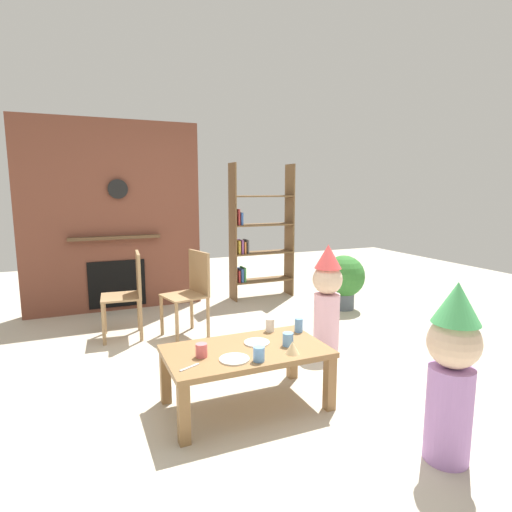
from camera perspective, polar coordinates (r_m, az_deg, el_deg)
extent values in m
plane|color=#BCB29E|center=(3.66, 0.33, -16.00)|extent=(12.00, 12.00, 0.00)
cube|color=brown|center=(5.67, -18.77, 5.03)|extent=(2.20, 0.18, 2.40)
cube|color=black|center=(5.69, -18.25, -3.60)|extent=(0.70, 0.02, 0.60)
cube|color=brown|center=(5.55, -18.52, 2.37)|extent=(1.10, 0.10, 0.04)
cylinder|color=black|center=(5.55, -18.18, 8.60)|extent=(0.24, 0.04, 0.24)
cube|color=brown|center=(5.83, -3.16, 3.12)|extent=(0.02, 0.28, 1.90)
cube|color=brown|center=(6.18, 4.53, 3.45)|extent=(0.02, 0.28, 1.90)
cube|color=brown|center=(6.10, 0.78, -3.26)|extent=(0.86, 0.28, 0.02)
cube|color=brown|center=(6.03, 0.79, 0.46)|extent=(0.86, 0.28, 0.02)
cube|color=brown|center=(5.98, 0.80, 4.25)|extent=(0.86, 0.28, 0.02)
cube|color=brown|center=(5.96, 0.81, 8.09)|extent=(0.86, 0.28, 0.02)
cube|color=#B23333|center=(5.94, -2.55, -2.68)|extent=(0.02, 0.20, 0.17)
cube|color=#3359A5|center=(5.95, -2.14, -2.56)|extent=(0.03, 0.20, 0.19)
cube|color=#3F8C4C|center=(5.97, -1.78, -2.45)|extent=(0.03, 0.20, 0.20)
cube|color=gold|center=(5.87, -2.55, 1.23)|extent=(0.03, 0.20, 0.18)
cube|color=#8C4C99|center=(5.89, -2.12, 1.29)|extent=(0.02, 0.20, 0.19)
cube|color=#D87F3F|center=(5.90, -1.75, 1.18)|extent=(0.02, 0.20, 0.16)
cube|color=#4C4C51|center=(5.92, -1.38, 1.33)|extent=(0.02, 0.20, 0.19)
cube|color=#B23333|center=(5.83, -2.60, 5.30)|extent=(0.03, 0.20, 0.22)
cube|color=#3359A5|center=(5.85, -2.19, 5.08)|extent=(0.03, 0.20, 0.17)
cube|color=olive|center=(3.07, -1.35, -12.75)|extent=(1.14, 0.65, 0.04)
cube|color=olive|center=(2.78, -9.74, -20.30)|extent=(0.07, 0.07, 0.39)
cube|color=olive|center=(3.15, 9.93, -16.56)|extent=(0.07, 0.07, 0.39)
cube|color=olive|center=(3.27, -12.14, -15.68)|extent=(0.07, 0.07, 0.39)
cube|color=olive|center=(3.59, 4.92, -13.16)|extent=(0.07, 0.07, 0.39)
cylinder|color=#669EE0|center=(2.84, 0.40, -13.10)|extent=(0.08, 0.08, 0.10)
cylinder|color=#E5666B|center=(2.93, -7.38, -12.52)|extent=(0.08, 0.08, 0.09)
cylinder|color=#669EE0|center=(3.39, 5.79, -9.28)|extent=(0.06, 0.06, 0.11)
cylinder|color=silver|center=(3.39, 1.90, -9.30)|extent=(0.07, 0.07, 0.10)
cylinder|color=#669EE0|center=(3.11, 4.34, -11.16)|extent=(0.08, 0.08, 0.10)
cylinder|color=white|center=(3.15, 0.11, -11.62)|extent=(0.19, 0.19, 0.01)
cylinder|color=white|center=(2.88, -2.95, -13.75)|extent=(0.20, 0.20, 0.01)
cone|color=#EAC68C|center=(2.97, 4.93, -12.24)|extent=(0.10, 0.10, 0.09)
cube|color=silver|center=(2.79, -8.98, -14.64)|extent=(0.14, 0.08, 0.01)
cylinder|color=#B27FCC|center=(2.80, 24.58, -18.84)|extent=(0.25, 0.25, 0.56)
sphere|color=beige|center=(2.63, 25.20, -10.52)|extent=(0.29, 0.29, 0.29)
cone|color=#4CB766|center=(2.57, 25.55, -5.71)|extent=(0.26, 0.26, 0.23)
cylinder|color=#EAB2C6|center=(4.20, 9.49, -8.76)|extent=(0.25, 0.25, 0.55)
sphere|color=beige|center=(4.09, 9.65, -3.15)|extent=(0.29, 0.29, 0.29)
cone|color=#EA4C4C|center=(4.05, 9.73, -0.06)|extent=(0.26, 0.26, 0.23)
cube|color=#9E7A51|center=(4.63, -17.77, -5.26)|extent=(0.43, 0.43, 0.02)
cube|color=#9E7A51|center=(4.59, -15.60, -2.30)|extent=(0.06, 0.40, 0.45)
cylinder|color=#9E7A51|center=(4.87, -19.81, -7.43)|extent=(0.04, 0.04, 0.43)
cylinder|color=#9E7A51|center=(4.52, -19.90, -8.69)|extent=(0.04, 0.04, 0.43)
cylinder|color=#9E7A51|center=(4.87, -15.54, -7.21)|extent=(0.04, 0.04, 0.43)
cylinder|color=#9E7A51|center=(4.53, -15.29, -8.45)|extent=(0.04, 0.04, 0.43)
cube|color=#9E7A51|center=(4.51, -9.69, -5.34)|extent=(0.48, 0.48, 0.02)
cube|color=#9E7A51|center=(4.55, -7.69, -2.14)|extent=(0.12, 0.40, 0.45)
cylinder|color=#9E7A51|center=(4.65, -12.63, -7.86)|extent=(0.04, 0.04, 0.43)
cylinder|color=#9E7A51|center=(4.34, -10.64, -9.03)|extent=(0.04, 0.04, 0.43)
cylinder|color=#9E7A51|center=(4.81, -8.69, -7.20)|extent=(0.04, 0.04, 0.43)
cylinder|color=#9E7A51|center=(4.50, -6.49, -8.27)|extent=(0.04, 0.04, 0.43)
cylinder|color=#4C5660|center=(5.66, 11.67, -5.98)|extent=(0.29, 0.29, 0.20)
sphere|color=#32762E|center=(5.58, 11.78, -2.68)|extent=(0.54, 0.54, 0.54)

